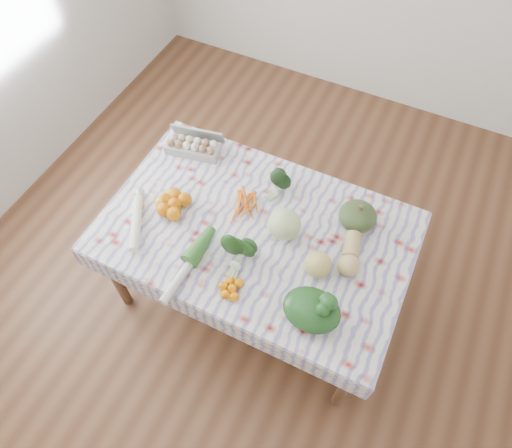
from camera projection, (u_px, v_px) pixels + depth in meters
name	position (u px, v px, depth m)	size (l,w,h in m)	color
ground	(256.00, 291.00, 3.10)	(4.50, 4.50, 0.00)	#55311D
dining_table	(256.00, 238.00, 2.54)	(1.60, 1.00, 0.75)	brown
tablecloth	(256.00, 231.00, 2.47)	(1.66, 1.06, 0.01)	silver
egg_carton	(193.00, 147.00, 2.74)	(0.33, 0.13, 0.09)	#A5A5A0
carrot_bunch	(245.00, 207.00, 2.53)	(0.19, 0.18, 0.04)	orange
kale_bunch	(280.00, 183.00, 2.56)	(0.15, 0.13, 0.13)	#183214
kabocha_squash	(358.00, 216.00, 2.44)	(0.20, 0.20, 0.13)	#384A24
cabbage	(284.00, 224.00, 2.38)	(0.17, 0.17, 0.17)	#BDCF87
butternut_squash	(351.00, 254.00, 2.32)	(0.11, 0.25, 0.11)	tan
orange_cluster	(174.00, 204.00, 2.51)	(0.25, 0.25, 0.08)	orange
broccoli	(240.00, 256.00, 2.31)	(0.15, 0.15, 0.11)	#1D4416
mandarin_cluster	(232.00, 288.00, 2.25)	(0.16, 0.16, 0.05)	orange
grapefruit	(318.00, 265.00, 2.27)	(0.14, 0.14, 0.14)	tan
spinach_bag	(312.00, 310.00, 2.15)	(0.28, 0.23, 0.12)	#153814
daikon	(136.00, 223.00, 2.46)	(0.05, 0.05, 0.36)	white
leek	(188.00, 266.00, 2.32)	(0.05, 0.05, 0.45)	beige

